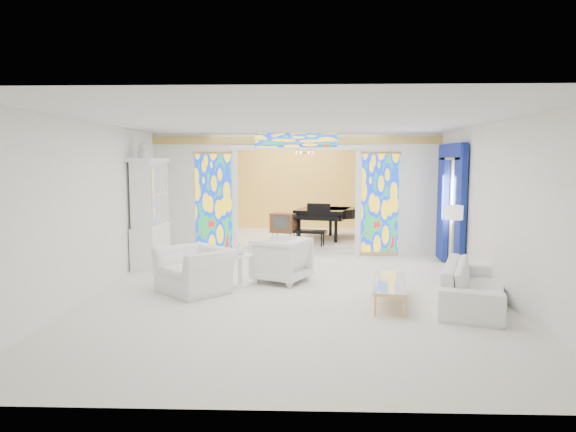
{
  "coord_description": "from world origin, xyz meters",
  "views": [
    {
      "loc": [
        0.2,
        -10.58,
        2.34
      ],
      "look_at": [
        -0.15,
        0.2,
        1.17
      ],
      "focal_mm": 32.0,
      "sensor_mm": 36.0,
      "label": 1
    }
  ],
  "objects_px": {
    "armchair_left": "(196,270)",
    "armchair_right": "(281,260)",
    "coffee_table": "(390,283)",
    "tv_console": "(284,223)",
    "grand_piano": "(328,214)",
    "china_cabinet": "(150,213)",
    "sofa": "(474,284)"
  },
  "relations": [
    {
      "from": "china_cabinet",
      "to": "tv_console",
      "type": "distance_m",
      "value": 3.81
    },
    {
      "from": "armchair_left",
      "to": "tv_console",
      "type": "xyz_separation_m",
      "value": [
        1.38,
        4.72,
        0.28
      ]
    },
    {
      "from": "grand_piano",
      "to": "tv_console",
      "type": "height_order",
      "value": "grand_piano"
    },
    {
      "from": "armchair_left",
      "to": "coffee_table",
      "type": "relative_size",
      "value": 0.71
    },
    {
      "from": "sofa",
      "to": "coffee_table",
      "type": "relative_size",
      "value": 1.38
    },
    {
      "from": "china_cabinet",
      "to": "armchair_right",
      "type": "bearing_deg",
      "value": -26.06
    },
    {
      "from": "china_cabinet",
      "to": "grand_piano",
      "type": "height_order",
      "value": "china_cabinet"
    },
    {
      "from": "china_cabinet",
      "to": "sofa",
      "type": "bearing_deg",
      "value": -25.69
    },
    {
      "from": "armchair_right",
      "to": "grand_piano",
      "type": "relative_size",
      "value": 0.36
    },
    {
      "from": "grand_piano",
      "to": "sofa",
      "type": "bearing_deg",
      "value": -55.24
    },
    {
      "from": "sofa",
      "to": "armchair_right",
      "type": "bearing_deg",
      "value": 84.43
    },
    {
      "from": "armchair_left",
      "to": "armchair_right",
      "type": "relative_size",
      "value": 1.27
    },
    {
      "from": "grand_piano",
      "to": "china_cabinet",
      "type": "bearing_deg",
      "value": -127.73
    },
    {
      "from": "coffee_table",
      "to": "grand_piano",
      "type": "distance_m",
      "value": 6.02
    },
    {
      "from": "armchair_left",
      "to": "grand_piano",
      "type": "relative_size",
      "value": 0.46
    },
    {
      "from": "tv_console",
      "to": "grand_piano",
      "type": "bearing_deg",
      "value": 44.86
    },
    {
      "from": "china_cabinet",
      "to": "armchair_left",
      "type": "bearing_deg",
      "value": -56.75
    },
    {
      "from": "sofa",
      "to": "grand_piano",
      "type": "bearing_deg",
      "value": 39.02
    },
    {
      "from": "china_cabinet",
      "to": "armchair_left",
      "type": "distance_m",
      "value": 2.81
    },
    {
      "from": "coffee_table",
      "to": "grand_piano",
      "type": "relative_size",
      "value": 0.65
    },
    {
      "from": "armchair_left",
      "to": "coffee_table",
      "type": "bearing_deg",
      "value": 33.06
    },
    {
      "from": "grand_piano",
      "to": "coffee_table",
      "type": "bearing_deg",
      "value": -67.29
    },
    {
      "from": "china_cabinet",
      "to": "tv_console",
      "type": "relative_size",
      "value": 3.6
    },
    {
      "from": "armchair_right",
      "to": "tv_console",
      "type": "relative_size",
      "value": 1.26
    },
    {
      "from": "armchair_right",
      "to": "sofa",
      "type": "bearing_deg",
      "value": 91.4
    },
    {
      "from": "china_cabinet",
      "to": "grand_piano",
      "type": "relative_size",
      "value": 1.03
    },
    {
      "from": "sofa",
      "to": "coffee_table",
      "type": "bearing_deg",
      "value": 107.39
    },
    {
      "from": "armchair_right",
      "to": "coffee_table",
      "type": "xyz_separation_m",
      "value": [
        1.85,
        -1.46,
        -0.1
      ]
    },
    {
      "from": "coffee_table",
      "to": "tv_console",
      "type": "xyz_separation_m",
      "value": [
        -1.96,
        5.38,
        0.33
      ]
    },
    {
      "from": "armchair_right",
      "to": "grand_piano",
      "type": "distance_m",
      "value": 4.64
    },
    {
      "from": "coffee_table",
      "to": "tv_console",
      "type": "distance_m",
      "value": 5.73
    },
    {
      "from": "armchair_left",
      "to": "tv_console",
      "type": "distance_m",
      "value": 4.93
    }
  ]
}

